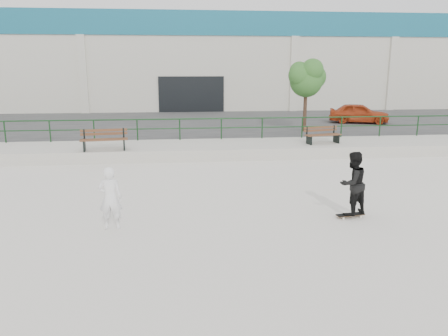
{
  "coord_description": "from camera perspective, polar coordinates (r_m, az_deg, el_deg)",
  "views": [
    {
      "loc": [
        -1.08,
        -10.03,
        3.95
      ],
      "look_at": [
        0.2,
        2.0,
        1.12
      ],
      "focal_mm": 35.0,
      "sensor_mm": 36.0,
      "label": 1
    }
  ],
  "objects": [
    {
      "name": "parking_strip",
      "position": [
        28.29,
        -3.83,
        5.61
      ],
      "size": [
        60.0,
        14.0,
        0.5
      ],
      "primitive_type": "cube",
      "color": "#333333",
      "rests_on": "ground"
    },
    {
      "name": "railing",
      "position": [
        21.03,
        -3.08,
        5.75
      ],
      "size": [
        28.0,
        0.06,
        1.03
      ],
      "color": "#163E1B",
      "rests_on": "ledge"
    },
    {
      "name": "bench_right",
      "position": [
        20.46,
        12.72,
        4.22
      ],
      "size": [
        1.76,
        0.83,
        0.78
      ],
      "rotation": [
        0.0,
        0.0,
        0.21
      ],
      "color": "brown",
      "rests_on": "ledge"
    },
    {
      "name": "commercial_building",
      "position": [
        42.04,
        -4.72,
        13.97
      ],
      "size": [
        44.2,
        16.33,
        8.0
      ],
      "color": "beige",
      "rests_on": "ground"
    },
    {
      "name": "ledge",
      "position": [
        19.9,
        -2.84,
        2.43
      ],
      "size": [
        30.0,
        3.0,
        0.5
      ],
      "primitive_type": "cube",
      "color": "beige",
      "rests_on": "ground"
    },
    {
      "name": "skateboard",
      "position": [
        12.21,
        16.18,
        -5.89
      ],
      "size": [
        0.8,
        0.33,
        0.09
      ],
      "rotation": [
        0.0,
        0.0,
        0.17
      ],
      "color": "black",
      "rests_on": "ground"
    },
    {
      "name": "tree",
      "position": [
        24.02,
        10.76,
        11.58
      ],
      "size": [
        2.16,
        1.92,
        3.85
      ],
      "color": "#4A3425",
      "rests_on": "parking_strip"
    },
    {
      "name": "ground",
      "position": [
        10.83,
        0.08,
        -8.23
      ],
      "size": [
        120.0,
        120.0,
        0.0
      ],
      "primitive_type": "plane",
      "color": "silver",
      "rests_on": "ground"
    },
    {
      "name": "bench_left",
      "position": [
        18.99,
        -15.38,
        3.57
      ],
      "size": [
        1.98,
        0.78,
        0.89
      ],
      "rotation": [
        0.0,
        0.0,
        0.12
      ],
      "color": "brown",
      "rests_on": "ledge"
    },
    {
      "name": "standing_skater",
      "position": [
        11.96,
        16.44,
        -1.94
      ],
      "size": [
        1.02,
        0.93,
        1.7
      ],
      "primitive_type": "imported",
      "rotation": [
        0.0,
        0.0,
        3.57
      ],
      "color": "black",
      "rests_on": "skateboard"
    },
    {
      "name": "seated_skater",
      "position": [
        11.09,
        -14.63,
        -3.83
      ],
      "size": [
        0.58,
        0.39,
        1.58
      ],
      "primitive_type": "imported",
      "rotation": [
        0.0,
        0.0,
        3.12
      ],
      "color": "white",
      "rests_on": "ground"
    },
    {
      "name": "red_car",
      "position": [
        28.5,
        17.2,
        6.86
      ],
      "size": [
        3.88,
        2.53,
        1.23
      ],
      "primitive_type": "imported",
      "rotation": [
        0.0,
        0.0,
        1.24
      ],
      "color": "#AD3715",
      "rests_on": "parking_strip"
    }
  ]
}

